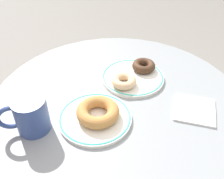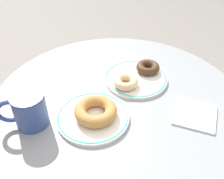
{
  "view_description": "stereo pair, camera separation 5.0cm",
  "coord_description": "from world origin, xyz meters",
  "px_view_note": "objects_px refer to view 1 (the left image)",
  "views": [
    {
      "loc": [
        -0.5,
        -0.34,
        1.24
      ],
      "look_at": [
        -0.03,
        0.01,
        0.76
      ],
      "focal_mm": 41.62,
      "sensor_mm": 36.0,
      "label": 1
    },
    {
      "loc": [
        -0.47,
        -0.38,
        1.24
      ],
      "look_at": [
        -0.03,
        0.01,
        0.76
      ],
      "focal_mm": 41.62,
      "sensor_mm": 36.0,
      "label": 2
    }
  ],
  "objects_px": {
    "donut_old_fashioned": "(98,112)",
    "donut_chocolate": "(144,66)",
    "plate_left": "(95,118)",
    "coffee_mug": "(30,115)",
    "donut_glazed": "(124,81)",
    "plate_right": "(133,77)",
    "paper_napkin": "(195,110)",
    "cafe_table": "(117,142)"
  },
  "relations": [
    {
      "from": "donut_old_fashioned",
      "to": "donut_chocolate",
      "type": "distance_m",
      "value": 0.27
    },
    {
      "from": "plate_left",
      "to": "coffee_mug",
      "type": "xyz_separation_m",
      "value": [
        -0.12,
        0.11,
        0.04
      ]
    },
    {
      "from": "donut_glazed",
      "to": "coffee_mug",
      "type": "relative_size",
      "value": 0.68
    },
    {
      "from": "donut_glazed",
      "to": "coffee_mug",
      "type": "distance_m",
      "value": 0.31
    },
    {
      "from": "donut_old_fashioned",
      "to": "donut_chocolate",
      "type": "xyz_separation_m",
      "value": [
        0.27,
        0.02,
        -0.0
      ]
    },
    {
      "from": "plate_right",
      "to": "coffee_mug",
      "type": "relative_size",
      "value": 1.77
    },
    {
      "from": "paper_napkin",
      "to": "coffee_mug",
      "type": "height_order",
      "value": "coffee_mug"
    },
    {
      "from": "cafe_table",
      "to": "donut_chocolate",
      "type": "bearing_deg",
      "value": 3.84
    },
    {
      "from": "donut_chocolate",
      "to": "donut_glazed",
      "type": "xyz_separation_m",
      "value": [
        -0.11,
        0.01,
        0.0
      ]
    },
    {
      "from": "donut_old_fashioned",
      "to": "paper_napkin",
      "type": "xyz_separation_m",
      "value": [
        0.19,
        -0.21,
        -0.03
      ]
    },
    {
      "from": "plate_right",
      "to": "plate_left",
      "type": "bearing_deg",
      "value": -175.33
    },
    {
      "from": "plate_left",
      "to": "donut_glazed",
      "type": "relative_size",
      "value": 2.56
    },
    {
      "from": "plate_right",
      "to": "donut_chocolate",
      "type": "height_order",
      "value": "donut_chocolate"
    },
    {
      "from": "plate_left",
      "to": "paper_napkin",
      "type": "distance_m",
      "value": 0.29
    },
    {
      "from": "cafe_table",
      "to": "plate_right",
      "type": "bearing_deg",
      "value": 9.53
    },
    {
      "from": "plate_right",
      "to": "paper_napkin",
      "type": "relative_size",
      "value": 1.79
    },
    {
      "from": "cafe_table",
      "to": "coffee_mug",
      "type": "height_order",
      "value": "coffee_mug"
    },
    {
      "from": "paper_napkin",
      "to": "cafe_table",
      "type": "bearing_deg",
      "value": 112.6
    },
    {
      "from": "paper_napkin",
      "to": "coffee_mug",
      "type": "bearing_deg",
      "value": 134.92
    },
    {
      "from": "plate_right",
      "to": "paper_napkin",
      "type": "height_order",
      "value": "plate_right"
    },
    {
      "from": "donut_glazed",
      "to": "paper_napkin",
      "type": "xyz_separation_m",
      "value": [
        0.03,
        -0.23,
        -0.02
      ]
    },
    {
      "from": "plate_right",
      "to": "donut_old_fashioned",
      "type": "height_order",
      "value": "donut_old_fashioned"
    },
    {
      "from": "donut_old_fashioned",
      "to": "coffee_mug",
      "type": "relative_size",
      "value": 1.02
    },
    {
      "from": "donut_glazed",
      "to": "cafe_table",
      "type": "bearing_deg",
      "value": -162.29
    },
    {
      "from": "cafe_table",
      "to": "plate_right",
      "type": "relative_size",
      "value": 3.74
    },
    {
      "from": "donut_old_fashioned",
      "to": "donut_chocolate",
      "type": "bearing_deg",
      "value": 3.53
    },
    {
      "from": "plate_left",
      "to": "donut_glazed",
      "type": "height_order",
      "value": "donut_glazed"
    },
    {
      "from": "cafe_table",
      "to": "coffee_mug",
      "type": "relative_size",
      "value": 6.62
    },
    {
      "from": "plate_left",
      "to": "donut_chocolate",
      "type": "height_order",
      "value": "donut_chocolate"
    },
    {
      "from": "plate_left",
      "to": "donut_old_fashioned",
      "type": "bearing_deg",
      "value": -44.91
    },
    {
      "from": "cafe_table",
      "to": "plate_right",
      "type": "height_order",
      "value": "plate_right"
    },
    {
      "from": "plate_left",
      "to": "coffee_mug",
      "type": "relative_size",
      "value": 1.74
    },
    {
      "from": "donut_glazed",
      "to": "coffee_mug",
      "type": "height_order",
      "value": "coffee_mug"
    },
    {
      "from": "cafe_table",
      "to": "donut_glazed",
      "type": "xyz_separation_m",
      "value": [
        0.06,
        0.02,
        0.23
      ]
    },
    {
      "from": "cafe_table",
      "to": "plate_left",
      "type": "distance_m",
      "value": 0.24
    },
    {
      "from": "plate_left",
      "to": "donut_glazed",
      "type": "distance_m",
      "value": 0.17
    },
    {
      "from": "donut_old_fashioned",
      "to": "paper_napkin",
      "type": "distance_m",
      "value": 0.28
    },
    {
      "from": "cafe_table",
      "to": "plate_left",
      "type": "xyz_separation_m",
      "value": [
        -0.11,
        0.0,
        0.22
      ]
    },
    {
      "from": "donut_chocolate",
      "to": "donut_glazed",
      "type": "distance_m",
      "value": 0.11
    },
    {
      "from": "donut_chocolate",
      "to": "donut_old_fashioned",
      "type": "bearing_deg",
      "value": -176.47
    },
    {
      "from": "cafe_table",
      "to": "donut_old_fashioned",
      "type": "relative_size",
      "value": 6.52
    },
    {
      "from": "plate_right",
      "to": "donut_chocolate",
      "type": "distance_m",
      "value": 0.06
    }
  ]
}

